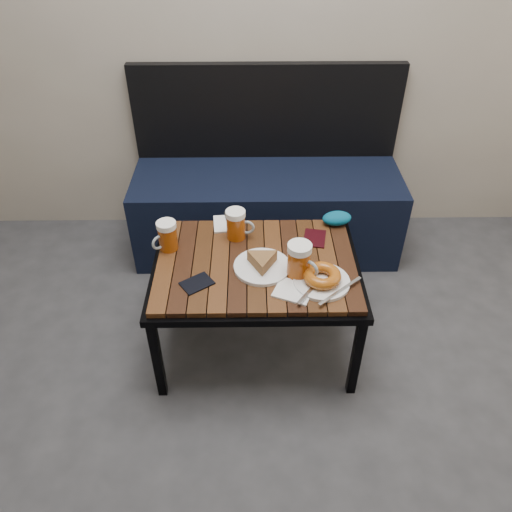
{
  "coord_description": "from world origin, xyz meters",
  "views": [
    {
      "loc": [
        -0.16,
        -0.53,
        1.75
      ],
      "look_at": [
        -0.14,
        1.01,
        0.5
      ],
      "focal_mm": 35.0,
      "sensor_mm": 36.0,
      "label": 1
    }
  ],
  "objects_px": {
    "cafe_table": "(256,270)",
    "beer_mug_left": "(167,236)",
    "passport_navy": "(197,283)",
    "beer_mug_right": "(299,261)",
    "beer_mug_centre": "(236,224)",
    "passport_burgundy": "(315,238)",
    "bench": "(267,202)",
    "plate_bagel": "(322,278)",
    "plate_pie": "(262,263)",
    "knit_pouch": "(337,218)"
  },
  "relations": [
    {
      "from": "knit_pouch",
      "to": "passport_burgundy",
      "type": "bearing_deg",
      "value": -134.18
    },
    {
      "from": "beer_mug_centre",
      "to": "plate_bagel",
      "type": "xyz_separation_m",
      "value": [
        0.33,
        -0.3,
        -0.04
      ]
    },
    {
      "from": "passport_navy",
      "to": "knit_pouch",
      "type": "relative_size",
      "value": 0.89
    },
    {
      "from": "cafe_table",
      "to": "passport_navy",
      "type": "bearing_deg",
      "value": -149.91
    },
    {
      "from": "bench",
      "to": "passport_navy",
      "type": "distance_m",
      "value": 0.95
    },
    {
      "from": "passport_navy",
      "to": "beer_mug_centre",
      "type": "bearing_deg",
      "value": 118.49
    },
    {
      "from": "beer_mug_right",
      "to": "passport_burgundy",
      "type": "distance_m",
      "value": 0.26
    },
    {
      "from": "cafe_table",
      "to": "passport_navy",
      "type": "xyz_separation_m",
      "value": [
        -0.23,
        -0.13,
        0.05
      ]
    },
    {
      "from": "bench",
      "to": "cafe_table",
      "type": "height_order",
      "value": "bench"
    },
    {
      "from": "cafe_table",
      "to": "beer_mug_left",
      "type": "height_order",
      "value": "beer_mug_left"
    },
    {
      "from": "plate_bagel",
      "to": "plate_pie",
      "type": "bearing_deg",
      "value": 157.86
    },
    {
      "from": "beer_mug_centre",
      "to": "knit_pouch",
      "type": "relative_size",
      "value": 1.02
    },
    {
      "from": "beer_mug_right",
      "to": "bench",
      "type": "bearing_deg",
      "value": 136.28
    },
    {
      "from": "beer_mug_right",
      "to": "knit_pouch",
      "type": "distance_m",
      "value": 0.4
    },
    {
      "from": "plate_pie",
      "to": "plate_bagel",
      "type": "relative_size",
      "value": 0.86
    },
    {
      "from": "bench",
      "to": "beer_mug_centre",
      "type": "height_order",
      "value": "bench"
    },
    {
      "from": "beer_mug_centre",
      "to": "beer_mug_right",
      "type": "relative_size",
      "value": 0.89
    },
    {
      "from": "beer_mug_left",
      "to": "passport_navy",
      "type": "relative_size",
      "value": 1.12
    },
    {
      "from": "beer_mug_centre",
      "to": "plate_pie",
      "type": "bearing_deg",
      "value": -57.42
    },
    {
      "from": "beer_mug_left",
      "to": "plate_bagel",
      "type": "xyz_separation_m",
      "value": [
        0.61,
        -0.22,
        -0.04
      ]
    },
    {
      "from": "cafe_table",
      "to": "beer_mug_left",
      "type": "distance_m",
      "value": 0.39
    },
    {
      "from": "beer_mug_left",
      "to": "beer_mug_right",
      "type": "relative_size",
      "value": 0.87
    },
    {
      "from": "beer_mug_right",
      "to": "plate_bagel",
      "type": "relative_size",
      "value": 0.57
    },
    {
      "from": "bench",
      "to": "passport_burgundy",
      "type": "distance_m",
      "value": 0.66
    },
    {
      "from": "beer_mug_left",
      "to": "plate_bagel",
      "type": "relative_size",
      "value": 0.5
    },
    {
      "from": "bench",
      "to": "beer_mug_left",
      "type": "xyz_separation_m",
      "value": [
        -0.43,
        -0.66,
        0.26
      ]
    },
    {
      "from": "passport_navy",
      "to": "beer_mug_right",
      "type": "bearing_deg",
      "value": 61.12
    },
    {
      "from": "beer_mug_right",
      "to": "knit_pouch",
      "type": "relative_size",
      "value": 1.15
    },
    {
      "from": "plate_pie",
      "to": "passport_burgundy",
      "type": "height_order",
      "value": "plate_pie"
    },
    {
      "from": "beer_mug_left",
      "to": "plate_pie",
      "type": "bearing_deg",
      "value": 119.06
    },
    {
      "from": "beer_mug_centre",
      "to": "knit_pouch",
      "type": "xyz_separation_m",
      "value": [
        0.44,
        0.1,
        -0.04
      ]
    },
    {
      "from": "beer_mug_centre",
      "to": "plate_bagel",
      "type": "relative_size",
      "value": 0.51
    },
    {
      "from": "bench",
      "to": "knit_pouch",
      "type": "height_order",
      "value": "bench"
    },
    {
      "from": "bench",
      "to": "knit_pouch",
      "type": "bearing_deg",
      "value": -59.2
    },
    {
      "from": "beer_mug_right",
      "to": "plate_pie",
      "type": "distance_m",
      "value": 0.16
    },
    {
      "from": "knit_pouch",
      "to": "plate_pie",
      "type": "bearing_deg",
      "value": -138.07
    },
    {
      "from": "beer_mug_left",
      "to": "knit_pouch",
      "type": "bearing_deg",
      "value": 151.26
    },
    {
      "from": "knit_pouch",
      "to": "beer_mug_right",
      "type": "bearing_deg",
      "value": -119.31
    },
    {
      "from": "plate_bagel",
      "to": "beer_mug_centre",
      "type": "bearing_deg",
      "value": 137.73
    },
    {
      "from": "beer_mug_left",
      "to": "passport_navy",
      "type": "xyz_separation_m",
      "value": [
        0.13,
        -0.22,
        -0.06
      ]
    },
    {
      "from": "beer_mug_centre",
      "to": "passport_burgundy",
      "type": "relative_size",
      "value": 1.06
    },
    {
      "from": "plate_pie",
      "to": "knit_pouch",
      "type": "height_order",
      "value": "plate_pie"
    },
    {
      "from": "beer_mug_centre",
      "to": "beer_mug_right",
      "type": "xyz_separation_m",
      "value": [
        0.24,
        -0.25,
        0.01
      ]
    },
    {
      "from": "bench",
      "to": "passport_navy",
      "type": "bearing_deg",
      "value": -108.56
    },
    {
      "from": "bench",
      "to": "plate_bagel",
      "type": "xyz_separation_m",
      "value": [
        0.18,
        -0.88,
        0.22
      ]
    },
    {
      "from": "beer_mug_left",
      "to": "beer_mug_right",
      "type": "height_order",
      "value": "beer_mug_right"
    },
    {
      "from": "passport_burgundy",
      "to": "bench",
      "type": "bearing_deg",
      "value": 117.83
    },
    {
      "from": "bench",
      "to": "passport_navy",
      "type": "relative_size",
      "value": 12.07
    },
    {
      "from": "plate_bagel",
      "to": "passport_burgundy",
      "type": "distance_m",
      "value": 0.28
    },
    {
      "from": "passport_burgundy",
      "to": "plate_pie",
      "type": "bearing_deg",
      "value": -129.26
    }
  ]
}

